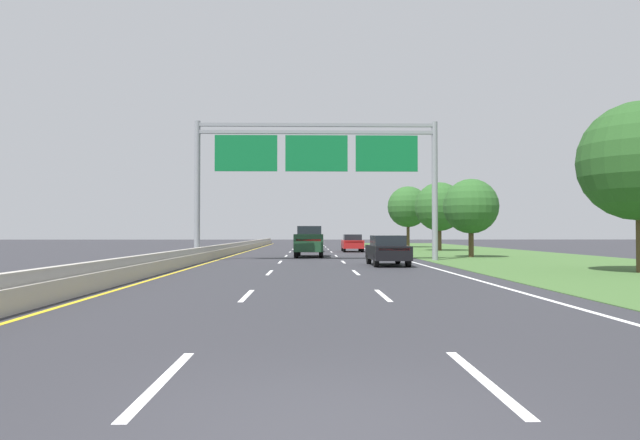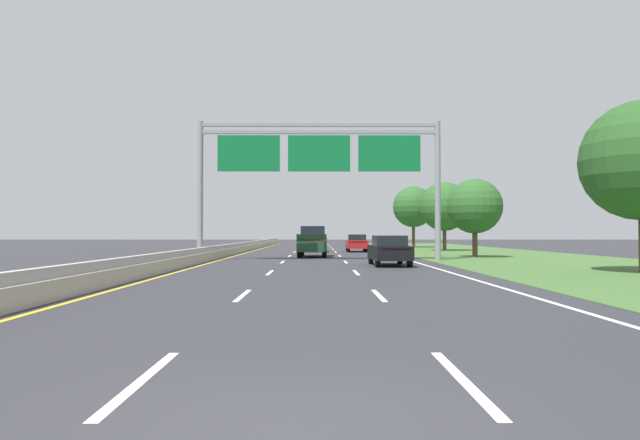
# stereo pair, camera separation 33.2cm
# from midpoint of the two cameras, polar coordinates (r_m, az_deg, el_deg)

# --- Properties ---
(ground_plane) EXTENTS (220.00, 220.00, 0.00)m
(ground_plane) POSITION_cam_midpoint_polar(r_m,az_deg,el_deg) (40.20, -1.11, -3.72)
(ground_plane) COLOR #2B2B30
(lane_striping) EXTENTS (11.96, 106.00, 0.01)m
(lane_striping) POSITION_cam_midpoint_polar(r_m,az_deg,el_deg) (39.74, -1.11, -3.74)
(lane_striping) COLOR white
(lane_striping) RESTS_ON ground
(grass_verge_right) EXTENTS (14.00, 110.00, 0.02)m
(grass_verge_right) POSITION_cam_midpoint_polar(r_m,az_deg,el_deg) (42.55, 18.07, -3.51)
(grass_verge_right) COLOR #3D602D
(grass_verge_right) RESTS_ON ground
(median_barrier_concrete) EXTENTS (0.60, 110.00, 0.85)m
(median_barrier_concrete) POSITION_cam_midpoint_polar(r_m,az_deg,el_deg) (40.72, -10.45, -3.17)
(median_barrier_concrete) COLOR #A8A399
(median_barrier_concrete) RESTS_ON ground
(overhead_sign_gantry) EXTENTS (15.06, 0.42, 8.62)m
(overhead_sign_gantry) POSITION_cam_midpoint_polar(r_m,az_deg,el_deg) (35.70, -0.62, 5.90)
(overhead_sign_gantry) COLOR gray
(overhead_sign_gantry) RESTS_ON ground
(pickup_truck_darkgreen) EXTENTS (2.13, 5.45, 2.20)m
(pickup_truck_darkgreen) POSITION_cam_midpoint_polar(r_m,az_deg,el_deg) (41.25, -1.30, -2.16)
(pickup_truck_darkgreen) COLOR #193D23
(pickup_truck_darkgreen) RESTS_ON ground
(car_red_right_lane_sedan) EXTENTS (1.85, 4.41, 1.57)m
(car_red_right_lane_sedan) POSITION_cam_midpoint_polar(r_m,az_deg,el_deg) (52.41, 3.03, -2.26)
(car_red_right_lane_sedan) COLOR maroon
(car_red_right_lane_sedan) RESTS_ON ground
(car_grey_centre_lane_sedan) EXTENTS (1.83, 4.41, 1.57)m
(car_grey_centre_lane_sedan) POSITION_cam_midpoint_polar(r_m,az_deg,el_deg) (52.85, -1.10, -2.25)
(car_grey_centre_lane_sedan) COLOR slate
(car_grey_centre_lane_sedan) RESTS_ON ground
(car_black_right_lane_sedan) EXTENTS (1.90, 4.43, 1.57)m
(car_black_right_lane_sedan) POSITION_cam_midpoint_polar(r_m,az_deg,el_deg) (30.32, 6.39, -2.95)
(car_black_right_lane_sedan) COLOR black
(car_black_right_lane_sedan) RESTS_ON ground
(roadside_tree_near) EXTENTS (5.08, 5.08, 7.31)m
(roadside_tree_near) POSITION_cam_midpoint_polar(r_m,az_deg,el_deg) (28.03, 28.79, 5.13)
(roadside_tree_near) COLOR #4C3823
(roadside_tree_near) RESTS_ON ground
(roadside_tree_mid) EXTENTS (3.82, 3.82, 5.48)m
(roadside_tree_mid) POSITION_cam_midpoint_polar(r_m,az_deg,el_deg) (41.44, 14.50, 1.32)
(roadside_tree_mid) COLOR #4C3823
(roadside_tree_mid) RESTS_ON ground
(roadside_tree_far) EXTENTS (4.68, 4.68, 6.58)m
(roadside_tree_far) POSITION_cam_midpoint_polar(r_m,az_deg,el_deg) (56.33, 11.58, 1.30)
(roadside_tree_far) COLOR #4C3823
(roadside_tree_far) RESTS_ON ground
(roadside_tree_distant) EXTENTS (4.84, 4.84, 7.23)m
(roadside_tree_distant) POSITION_cam_midpoint_polar(r_m,az_deg,el_deg) (68.69, 8.57, 1.30)
(roadside_tree_distant) COLOR #4C3823
(roadside_tree_distant) RESTS_ON ground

